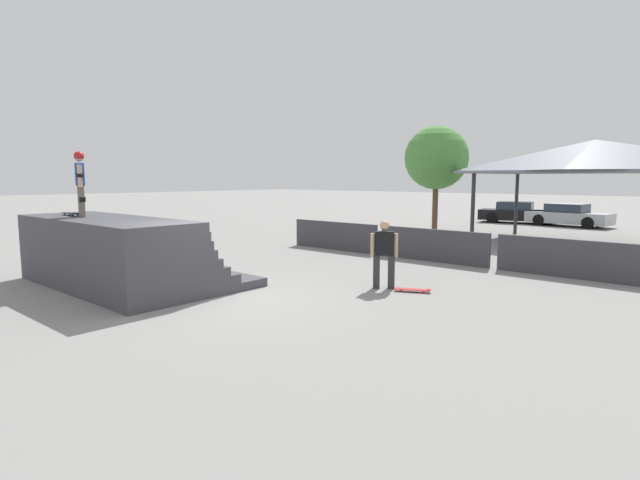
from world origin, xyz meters
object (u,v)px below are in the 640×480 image
object	(u,v)px
skateboard_on_deck	(72,213)
bystander_walking	(384,251)
skateboard_on_ground	(414,290)
parked_car_silver	(568,216)
skater_on_deck	(80,179)
tree_far_back	(436,158)
parked_car_black	(516,213)

from	to	relation	value
skateboard_on_deck	bystander_walking	distance (m)	8.08
skateboard_on_deck	bystander_walking	size ratio (longest dim) A/B	0.52
skateboard_on_deck	skateboard_on_ground	size ratio (longest dim) A/B	1.01
skateboard_on_deck	parked_car_silver	xyz separation A→B (m)	(5.36, 24.74, -1.17)
skater_on_deck	parked_car_silver	world-z (taller)	skater_on_deck
bystander_walking	skateboard_on_ground	bearing A→B (deg)	151.95
skateboard_on_deck	tree_far_back	xyz separation A→B (m)	(1.04, 17.37, 1.91)
skater_on_deck	skateboard_on_ground	bearing A→B (deg)	59.21
tree_far_back	parked_car_silver	distance (m)	9.08
parked_car_silver	skateboard_on_deck	bearing A→B (deg)	-95.94
skater_on_deck	bystander_walking	size ratio (longest dim) A/B	0.98
skateboard_on_deck	skateboard_on_ground	distance (m)	8.92
parked_car_silver	tree_far_back	bearing A→B (deg)	-114.11
bystander_walking	tree_far_back	bearing A→B (deg)	-104.88
skateboard_on_deck	parked_car_silver	size ratio (longest dim) A/B	0.19
skateboard_on_ground	parked_car_black	xyz separation A→B (m)	(-4.97, 20.25, 0.54)
parked_car_black	parked_car_silver	distance (m)	2.98
skateboard_on_deck	tree_far_back	size ratio (longest dim) A/B	0.16
tree_far_back	parked_car_black	bearing A→B (deg)	79.93
skater_on_deck	parked_car_black	size ratio (longest dim) A/B	0.36
skateboard_on_ground	tree_far_back	bearing A→B (deg)	90.77
tree_far_back	parked_car_silver	xyz separation A→B (m)	(4.32, 7.37, -3.08)
parked_car_black	skater_on_deck	bearing A→B (deg)	-106.08
bystander_walking	tree_far_back	xyz separation A→B (m)	(-5.56, 12.79, 2.76)
parked_car_black	skateboard_on_deck	bearing A→B (deg)	-107.44
skateboard_on_ground	skater_on_deck	bearing A→B (deg)	-170.96
skater_on_deck	bystander_walking	xyz separation A→B (m)	(6.00, 4.57, -1.72)
skateboard_on_ground	parked_car_black	world-z (taller)	parked_car_black
bystander_walking	parked_car_black	size ratio (longest dim) A/B	0.37
skateboard_on_ground	tree_far_back	distance (m)	14.60
bystander_walking	skateboard_on_ground	world-z (taller)	bystander_walking
tree_far_back	bystander_walking	bearing A→B (deg)	-66.50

